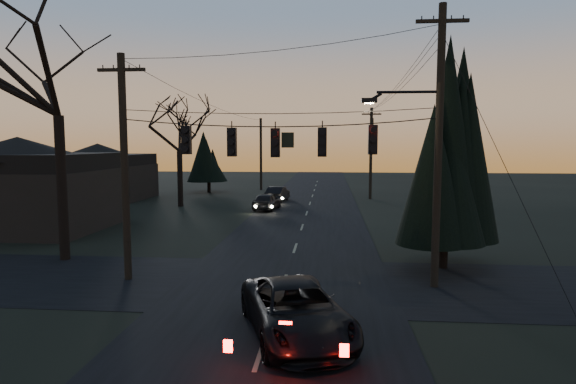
# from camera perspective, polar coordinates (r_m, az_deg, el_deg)

# --- Properties ---
(main_road) EXTENTS (8.00, 120.00, 0.02)m
(main_road) POSITION_cam_1_polar(r_m,az_deg,el_deg) (27.98, 1.44, -4.92)
(main_road) COLOR black
(main_road) RESTS_ON ground
(cross_road) EXTENTS (60.00, 7.00, 0.02)m
(cross_road) POSITION_cam_1_polar(r_m,az_deg,el_deg) (18.27, -0.51, -10.73)
(cross_road) COLOR black
(cross_road) RESTS_ON ground
(utility_pole_right) EXTENTS (5.00, 0.30, 10.00)m
(utility_pole_right) POSITION_cam_1_polar(r_m,az_deg,el_deg) (18.60, 16.92, -10.72)
(utility_pole_right) COLOR black
(utility_pole_right) RESTS_ON ground
(utility_pole_left) EXTENTS (1.80, 0.30, 8.50)m
(utility_pole_left) POSITION_cam_1_polar(r_m,az_deg,el_deg) (19.75, -18.38, -9.79)
(utility_pole_left) COLOR black
(utility_pole_left) RESTS_ON ground
(utility_pole_far_r) EXTENTS (1.80, 0.30, 8.50)m
(utility_pole_far_r) POSITION_cam_1_polar(r_m,az_deg,el_deg) (45.90, 9.70, -0.81)
(utility_pole_far_r) COLOR black
(utility_pole_far_r) RESTS_ON ground
(utility_pole_far_l) EXTENTS (0.30, 0.30, 8.00)m
(utility_pole_far_l) POSITION_cam_1_polar(r_m,az_deg,el_deg) (54.24, -3.21, 0.27)
(utility_pole_far_l) COLOR black
(utility_pole_far_l) RESTS_ON ground
(span_signal_assembly) EXTENTS (11.50, 0.44, 1.54)m
(span_signal_assembly) POSITION_cam_1_polar(r_m,az_deg,el_deg) (17.55, -1.31, 6.05)
(span_signal_assembly) COLOR black
(span_signal_assembly) RESTS_ON ground
(bare_tree_left) EXTENTS (10.74, 10.74, 12.84)m
(bare_tree_left) POSITION_cam_1_polar(r_m,az_deg,el_deg) (23.76, -25.83, 14.37)
(bare_tree_left) COLOR black
(bare_tree_left) RESTS_ON ground
(evergreen_right) EXTENTS (4.12, 4.12, 8.43)m
(evergreen_right) POSITION_cam_1_polar(r_m,az_deg,el_deg) (20.78, 18.30, 4.41)
(evergreen_right) COLOR black
(evergreen_right) RESTS_ON ground
(bare_tree_dist) EXTENTS (7.39, 7.39, 9.17)m
(bare_tree_dist) POSITION_cam_1_polar(r_m,az_deg,el_deg) (40.60, -12.80, 7.34)
(bare_tree_dist) COLOR black
(bare_tree_dist) RESTS_ON ground
(evergreen_dist) EXTENTS (3.73, 3.73, 6.02)m
(evergreen_dist) POSITION_cam_1_polar(r_m,az_deg,el_deg) (51.85, -9.40, 3.93)
(evergreen_dist) COLOR black
(evergreen_dist) RESTS_ON ground
(house_left_near) EXTENTS (10.00, 8.00, 5.60)m
(house_left_near) POSITION_cam_1_polar(r_m,az_deg,el_deg) (33.28, -29.21, 0.91)
(house_left_near) COLOR black
(house_left_near) RESTS_ON ground
(house_left_far) EXTENTS (9.00, 7.00, 5.20)m
(house_left_far) POSITION_cam_1_polar(r_m,az_deg,el_deg) (48.62, -21.55, 2.31)
(house_left_far) COLOR black
(house_left_far) RESTS_ON ground
(suv_near) EXTENTS (3.87, 5.62, 1.43)m
(suv_near) POSITION_cam_1_polar(r_m,az_deg,el_deg) (13.32, 0.94, -13.91)
(suv_near) COLOR black
(suv_near) RESTS_ON ground
(sedan_oncoming_a) EXTENTS (2.10, 4.12, 1.34)m
(sedan_oncoming_a) POSITION_cam_1_polar(r_m,az_deg,el_deg) (37.65, -2.52, -1.14)
(sedan_oncoming_a) COLOR black
(sedan_oncoming_a) RESTS_ON ground
(sedan_oncoming_b) EXTENTS (1.91, 4.19, 1.33)m
(sedan_oncoming_b) POSITION_cam_1_polar(r_m,az_deg,el_deg) (43.20, -1.24, -0.25)
(sedan_oncoming_b) COLOR black
(sedan_oncoming_b) RESTS_ON ground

